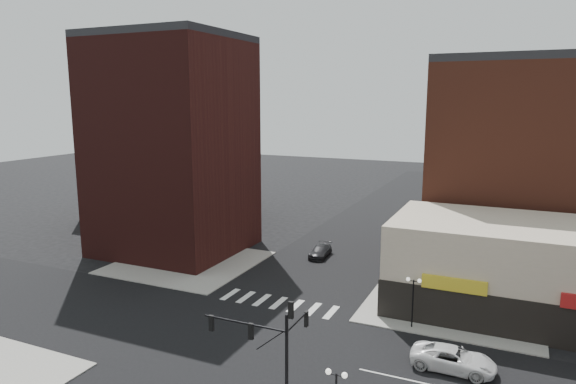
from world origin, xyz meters
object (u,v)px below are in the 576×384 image
at_px(traffic_signal, 274,343).
at_px(dark_sedan_north, 320,251).
at_px(white_suv, 453,359).
at_px(street_lamp_ne, 413,290).

bearing_deg(traffic_signal, dark_sedan_north, 106.04).
height_order(white_suv, dark_sedan_north, white_suv).
bearing_deg(traffic_signal, street_lamp_ne, 73.25).
xyz_separation_m(traffic_signal, white_suv, (8.62, 10.47, -4.17)).
height_order(traffic_signal, dark_sedan_north, traffic_signal).
distance_m(street_lamp_ne, white_suv, 7.06).
bearing_deg(traffic_signal, white_suv, 50.54).
xyz_separation_m(traffic_signal, dark_sedan_north, (-8.82, 30.69, -4.28)).
relative_size(street_lamp_ne, white_suv, 0.73).
distance_m(traffic_signal, street_lamp_ne, 16.62).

